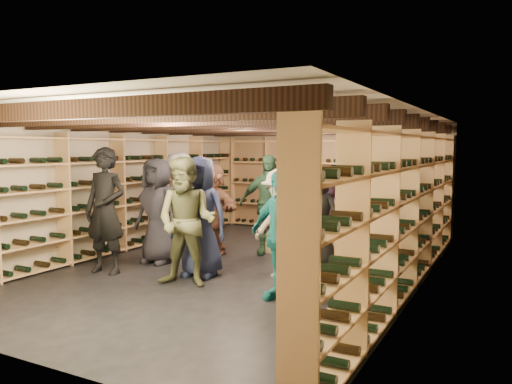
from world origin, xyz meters
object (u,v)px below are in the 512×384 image
at_px(crate_loose, 344,241).
at_px(person_9, 180,203).
at_px(person_5, 212,208).
at_px(person_6, 200,216).
at_px(person_3, 282,224).
at_px(crate_stack_left, 310,231).
at_px(person_8, 390,220).
at_px(person_11, 330,213).
at_px(person_4, 281,235).
at_px(person_12, 317,217).
at_px(person_2, 187,222).
at_px(crate_stack_right, 281,243).
at_px(person_1, 105,211).
at_px(person_0, 157,211).
at_px(person_10, 268,205).

distance_m(crate_loose, person_9, 3.30).
xyz_separation_m(person_5, person_6, (0.72, -1.44, 0.07)).
bearing_deg(person_5, person_3, -12.22).
xyz_separation_m(crate_stack_left, person_3, (0.20, -1.65, 0.38)).
bearing_deg(person_8, crate_loose, 124.08).
bearing_deg(crate_stack_left, person_11, 0.00).
distance_m(person_4, person_12, 1.80).
bearing_deg(person_11, person_2, -112.91).
xyz_separation_m(person_11, person_12, (0.06, -0.81, 0.03)).
relative_size(crate_stack_right, person_8, 0.34).
height_order(crate_stack_left, person_4, person_4).
relative_size(person_1, person_11, 1.22).
distance_m(person_6, person_9, 1.69).
bearing_deg(person_0, person_1, -101.32).
relative_size(person_0, person_12, 1.07).
height_order(crate_stack_right, person_3, person_3).
bearing_deg(person_9, person_5, 12.86).
xyz_separation_m(person_0, person_11, (2.39, 1.71, -0.08)).
relative_size(crate_loose, person_0, 0.29).
xyz_separation_m(crate_stack_left, crate_loose, (0.25, 1.19, -0.34)).
relative_size(person_6, person_10, 1.00).
distance_m(person_5, person_6, 1.61).
distance_m(person_4, person_6, 1.64).
distance_m(crate_stack_right, person_9, 1.97).
height_order(crate_stack_left, person_2, person_2).
height_order(person_2, person_5, person_2).
bearing_deg(person_5, crate_stack_right, 47.55).
bearing_deg(person_4, person_0, 178.72).
distance_m(person_0, person_2, 1.53).
xyz_separation_m(person_8, person_11, (-1.14, 0.52, -0.02)).
bearing_deg(person_9, person_3, -32.86).
bearing_deg(person_10, person_0, -148.76).
bearing_deg(person_2, person_8, 30.62).
bearing_deg(person_10, person_4, -76.56).
distance_m(person_11, person_12, 0.81).
bearing_deg(person_3, person_11, 105.11).
bearing_deg(person_4, person_12, 113.61).
xyz_separation_m(person_2, person_5, (-0.86, 1.97, -0.07)).
bearing_deg(person_3, person_10, 144.00).
relative_size(person_3, person_4, 0.98).
height_order(person_2, person_3, person_2).
height_order(person_3, person_11, person_3).
distance_m(person_1, person_5, 2.07).
height_order(crate_stack_right, person_9, person_9).
distance_m(crate_stack_right, person_4, 2.93).
bearing_deg(person_4, person_3, 131.29).
height_order(person_4, person_10, person_10).
xyz_separation_m(person_8, person_9, (-3.66, -0.41, 0.10)).
bearing_deg(person_10, person_2, -108.33).
bearing_deg(person_12, person_11, 99.44).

